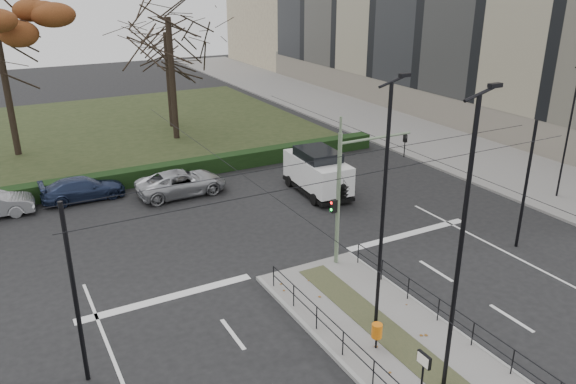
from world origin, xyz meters
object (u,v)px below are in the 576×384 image
at_px(streetlamp_sidewalk, 569,130).
at_px(parked_car_fourth, 182,183).
at_px(streetlamp_median_near, 461,249).
at_px(parked_car_third, 83,189).
at_px(litter_bin, 377,331).
at_px(bare_tree_near, 168,26).
at_px(white_van, 317,171).
at_px(traffic_light, 345,188).
at_px(streetlamp_median_far, 384,207).
at_px(bare_tree_center, 166,39).
at_px(info_panel, 423,366).

height_order(streetlamp_sidewalk, parked_car_fourth, streetlamp_sidewalk).
bearing_deg(streetlamp_median_near, parked_car_third, 107.82).
xyz_separation_m(litter_bin, bare_tree_near, (2.32, 28.26, 7.52)).
bearing_deg(white_van, bare_tree_near, 103.56).
xyz_separation_m(traffic_light, streetlamp_median_far, (-1.54, -4.49, 1.13)).
distance_m(traffic_light, parked_car_third, 15.94).
xyz_separation_m(traffic_light, streetlamp_sidewalk, (14.88, 0.60, 0.43)).
relative_size(streetlamp_sidewalk, bare_tree_near, 0.63).
height_order(streetlamp_median_near, streetlamp_sidewalk, streetlamp_median_near).
xyz_separation_m(parked_car_fourth, bare_tree_center, (4.19, 14.95, 6.33)).
relative_size(parked_car_fourth, bare_tree_near, 0.43).
bearing_deg(streetlamp_sidewalk, streetlamp_median_near, -152.23).
height_order(litter_bin, streetlamp_median_far, streetlamp_median_far).
distance_m(streetlamp_median_near, streetlamp_sidewalk, 18.81).
height_order(streetlamp_sidewalk, bare_tree_center, bare_tree_center).
height_order(traffic_light, white_van, traffic_light).
xyz_separation_m(parked_car_third, bare_tree_center, (9.29, 13.10, 6.39)).
height_order(traffic_light, streetlamp_sidewalk, streetlamp_sidewalk).
bearing_deg(info_panel, litter_bin, 77.51).
relative_size(info_panel, streetlamp_median_far, 0.22).
bearing_deg(bare_tree_center, bare_tree_near, -102.98).
height_order(parked_car_fourth, bare_tree_near, bare_tree_near).
bearing_deg(parked_car_third, traffic_light, -146.98).
relative_size(traffic_light, parked_car_fourth, 1.14).
height_order(streetlamp_median_far, streetlamp_sidewalk, streetlamp_median_far).
bearing_deg(traffic_light, info_panel, -109.84).
relative_size(litter_bin, white_van, 0.18).
distance_m(traffic_light, parked_car_fourth, 12.12).
xyz_separation_m(parked_car_fourth, white_van, (6.93, -3.48, 0.64)).
height_order(info_panel, streetlamp_median_near, streetlamp_median_near).
bearing_deg(parked_car_fourth, streetlamp_median_near, -175.88).
xyz_separation_m(litter_bin, white_van, (5.89, 13.46, 0.55)).
relative_size(traffic_light, litter_bin, 6.27).
bearing_deg(bare_tree_near, streetlamp_sidewalk, -55.67).
xyz_separation_m(streetlamp_median_far, white_van, (4.98, 12.27, -3.29)).
height_order(streetlamp_sidewalk, parked_car_third, streetlamp_sidewalk).
xyz_separation_m(streetlamp_sidewalk, parked_car_third, (-23.47, 12.52, -3.29)).
distance_m(streetlamp_median_near, parked_car_third, 22.73).
bearing_deg(bare_tree_center, info_panel, -96.23).
bearing_deg(bare_tree_near, streetlamp_median_far, -92.98).
xyz_separation_m(white_van, bare_tree_near, (-3.57, 14.80, 6.98)).
distance_m(streetlamp_median_near, streetlamp_median_far, 3.68).
distance_m(traffic_light, streetlamp_median_far, 4.88).
bearing_deg(parked_car_third, litter_bin, -162.10).
bearing_deg(streetlamp_median_far, parked_car_third, 111.80).
bearing_deg(streetlamp_median_near, streetlamp_median_far, 86.84).
distance_m(litter_bin, white_van, 14.70).
bearing_deg(streetlamp_sidewalk, bare_tree_near, 124.33).
distance_m(info_panel, streetlamp_median_near, 3.44).
height_order(streetlamp_sidewalk, white_van, streetlamp_sidewalk).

